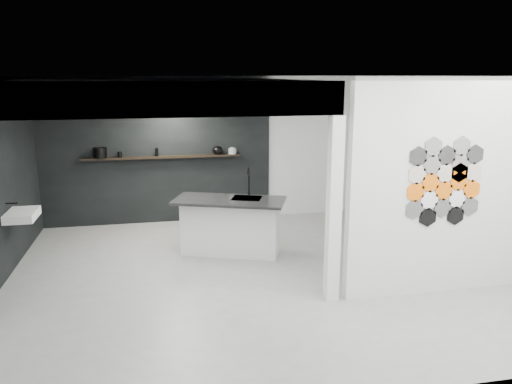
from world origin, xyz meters
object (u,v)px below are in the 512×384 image
object	(u,v)px
kitchen_island	(231,225)
glass_bowl	(232,151)
wall_basin	(22,215)
stockpot	(100,153)
partition_panel	(438,188)
bottle_dark	(157,152)
kettle	(217,150)
glass_vase	(232,151)
utensil_cup	(120,155)

from	to	relation	value
kitchen_island	glass_bowl	bearing A→B (deg)	101.13
wall_basin	stockpot	xyz separation A→B (m)	(0.92, 2.07, 0.57)
wall_basin	kitchen_island	bearing A→B (deg)	2.71
partition_panel	stockpot	world-z (taller)	partition_panel
bottle_dark	kettle	bearing A→B (deg)	0.00
glass_vase	bottle_dark	xyz separation A→B (m)	(-1.44, 0.00, 0.01)
utensil_cup	glass_bowl	bearing A→B (deg)	0.00
kettle	glass_vase	size ratio (longest dim) A/B	1.52
glass_vase	utensil_cup	size ratio (longest dim) A/B	1.26
kitchen_island	glass_vase	xyz separation A→B (m)	(0.33, 1.92, 0.91)
wall_basin	utensil_cup	size ratio (longest dim) A/B	5.95
kettle	bottle_dark	world-z (taller)	kettle
stockpot	glass_vase	world-z (taller)	stockpot
kettle	utensil_cup	distance (m)	1.83
kitchen_island	partition_panel	bearing A→B (deg)	-17.97
kitchen_island	bottle_dark	bearing A→B (deg)	140.97
glass_vase	utensil_cup	world-z (taller)	glass_vase
partition_panel	bottle_dark	world-z (taller)	partition_panel
stockpot	glass_vase	bearing A→B (deg)	0.00
glass_bowl	utensil_cup	xyz separation A→B (m)	(-2.12, 0.00, -0.00)
glass_bowl	utensil_cup	bearing A→B (deg)	180.00
wall_basin	glass_bowl	distance (m)	4.00
stockpot	glass_bowl	bearing A→B (deg)	0.00
stockpot	bottle_dark	bearing A→B (deg)	0.00
stockpot	bottle_dark	distance (m)	1.03
kitchen_island	glass_bowl	distance (m)	2.15
kitchen_island	glass_bowl	world-z (taller)	glass_bowl
stockpot	utensil_cup	size ratio (longest dim) A/B	2.37
utensil_cup	partition_panel	bearing A→B (deg)	-42.66
glass_vase	bottle_dark	bearing A→B (deg)	180.00
kitchen_island	bottle_dark	xyz separation A→B (m)	(-1.11, 1.92, 0.93)
partition_panel	kitchen_island	xyz separation A→B (m)	(-2.41, 1.94, -0.93)
stockpot	utensil_cup	distance (m)	0.35
partition_panel	utensil_cup	distance (m)	5.70
glass_vase	stockpot	bearing A→B (deg)	180.00
wall_basin	kitchen_island	world-z (taller)	kitchen_island
utensil_cup	stockpot	bearing A→B (deg)	180.00
stockpot	glass_vase	xyz separation A→B (m)	(2.47, 0.00, -0.03)
kitchen_island	glass_vase	distance (m)	2.15
stockpot	glass_vase	size ratio (longest dim) A/B	1.88
wall_basin	glass_bowl	size ratio (longest dim) A/B	3.94
glass_bowl	utensil_cup	size ratio (longest dim) A/B	1.51
kettle	bottle_dark	size ratio (longest dim) A/B	1.26
partition_panel	kitchen_island	size ratio (longest dim) A/B	1.48
wall_basin	kitchen_island	xyz separation A→B (m)	(3.06, 0.14, -0.38)
glass_bowl	partition_panel	bearing A→B (deg)	-61.77
kettle	utensil_cup	xyz separation A→B (m)	(-1.83, 0.00, -0.03)
wall_basin	stockpot	bearing A→B (deg)	65.93
bottle_dark	glass_vase	bearing A→B (deg)	0.00
partition_panel	bottle_dark	size ratio (longest dim) A/B	18.25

